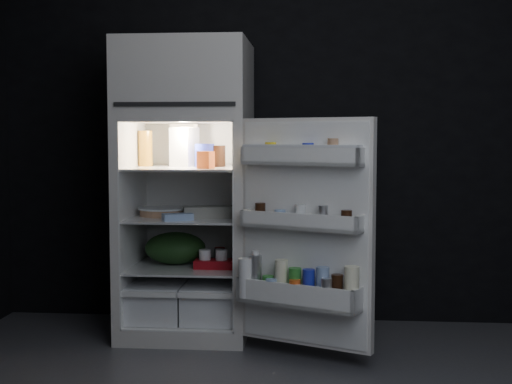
# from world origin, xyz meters

# --- Properties ---
(wall_back) EXTENTS (4.00, 0.00, 2.70)m
(wall_back) POSITION_xyz_m (0.00, 1.70, 1.35)
(wall_back) COLOR black
(wall_back) RESTS_ON ground
(wall_front) EXTENTS (4.00, 0.00, 2.70)m
(wall_front) POSITION_xyz_m (0.00, -1.70, 1.35)
(wall_front) COLOR black
(wall_front) RESTS_ON ground
(refrigerator) EXTENTS (0.76, 0.71, 1.78)m
(refrigerator) POSITION_xyz_m (-0.70, 1.32, 0.96)
(refrigerator) COLOR silver
(refrigerator) RESTS_ON ground
(fridge_door) EXTENTS (0.73, 0.47, 1.22)m
(fridge_door) POSITION_xyz_m (0.02, 0.79, 0.68)
(fridge_door) COLOR silver
(fridge_door) RESTS_ON ground
(milk_jug) EXTENTS (0.18, 0.18, 0.24)m
(milk_jug) POSITION_xyz_m (-0.73, 1.37, 1.15)
(milk_jug) COLOR white
(milk_jug) RESTS_ON refrigerator
(mayo_jar) EXTENTS (0.15, 0.15, 0.14)m
(mayo_jar) POSITION_xyz_m (-0.59, 1.31, 1.10)
(mayo_jar) COLOR #202DB1
(mayo_jar) RESTS_ON refrigerator
(jam_jar) EXTENTS (0.11, 0.11, 0.13)m
(jam_jar) POSITION_xyz_m (-0.52, 1.33, 1.09)
(jam_jar) COLOR black
(jam_jar) RESTS_ON refrigerator
(amber_bottle) EXTENTS (0.11, 0.11, 0.22)m
(amber_bottle) POSITION_xyz_m (-0.98, 1.39, 1.14)
(amber_bottle) COLOR #B4791C
(amber_bottle) RESTS_ON refrigerator
(small_carton) EXTENTS (0.10, 0.09, 0.10)m
(small_carton) POSITION_xyz_m (-0.55, 1.10, 1.08)
(small_carton) COLOR #DE551A
(small_carton) RESTS_ON refrigerator
(egg_carton) EXTENTS (0.34, 0.19, 0.07)m
(egg_carton) POSITION_xyz_m (-0.54, 1.21, 0.76)
(egg_carton) COLOR gray
(egg_carton) RESTS_ON refrigerator
(pie) EXTENTS (0.30, 0.30, 0.04)m
(pie) POSITION_xyz_m (-0.85, 1.31, 0.75)
(pie) COLOR tan
(pie) RESTS_ON refrigerator
(flat_package) EXTENTS (0.19, 0.15, 0.04)m
(flat_package) POSITION_xyz_m (-0.72, 1.07, 0.75)
(flat_package) COLOR #819DC8
(flat_package) RESTS_ON refrigerator
(wrapped_pkg) EXTENTS (0.15, 0.13, 0.05)m
(wrapped_pkg) POSITION_xyz_m (-0.45, 1.45, 0.75)
(wrapped_pkg) COLOR #FAF5CC
(wrapped_pkg) RESTS_ON refrigerator
(produce_bag) EXTENTS (0.39, 0.34, 0.20)m
(produce_bag) POSITION_xyz_m (-0.78, 1.32, 0.52)
(produce_bag) COLOR #193815
(produce_bag) RESTS_ON refrigerator
(yogurt_tray) EXTENTS (0.24, 0.13, 0.05)m
(yogurt_tray) POSITION_xyz_m (-0.52, 1.20, 0.45)
(yogurt_tray) COLOR maroon
(yogurt_tray) RESTS_ON refrigerator
(small_can_red) EXTENTS (0.08, 0.08, 0.09)m
(small_can_red) POSITION_xyz_m (-0.52, 1.42, 0.47)
(small_can_red) COLOR maroon
(small_can_red) RESTS_ON refrigerator
(small_can_silver) EXTENTS (0.07, 0.07, 0.09)m
(small_can_silver) POSITION_xyz_m (-0.51, 1.37, 0.47)
(small_can_silver) COLOR #BCBDC1
(small_can_silver) RESTS_ON refrigerator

